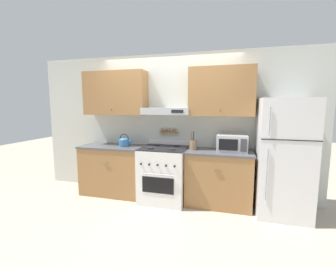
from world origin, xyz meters
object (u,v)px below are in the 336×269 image
Objects in this scene: microwave at (232,143)px; refrigerator at (283,157)px; stove_range at (164,174)px; tea_kettle at (124,142)px; utensil_crock at (193,145)px.

refrigerator is at bearing -7.81° from microwave.
refrigerator is at bearing -0.32° from stove_range.
refrigerator is 0.76m from microwave.
refrigerator is 2.62m from tea_kettle.
tea_kettle is (-2.61, 0.08, 0.12)m from refrigerator.
tea_kettle is 1.25m from utensil_crock.
microwave is (1.88, 0.02, 0.05)m from tea_kettle.
utensil_crock is at bearing -178.36° from microwave.
utensil_crock is (0.49, 0.07, 0.52)m from stove_range.
tea_kettle is 0.54× the size of microwave.
utensil_crock is (1.25, 0.00, -0.00)m from tea_kettle.
utensil_crock is (-0.62, -0.02, -0.05)m from microwave.
microwave is at bearing 172.19° from refrigerator.
microwave is (1.11, 0.09, 0.57)m from stove_range.
stove_range is at bearing -171.52° from utensil_crock.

